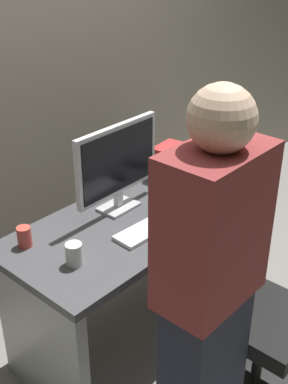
{
  "coord_description": "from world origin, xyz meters",
  "views": [
    {
      "loc": [
        -1.61,
        -1.49,
        2.04
      ],
      "look_at": [
        0.0,
        -0.05,
        0.9
      ],
      "focal_mm": 46.95,
      "sensor_mm": 36.0,
      "label": 1
    }
  ],
  "objects": [
    {
      "name": "office_chair",
      "position": [
        0.06,
        -0.68,
        0.43
      ],
      "size": [
        0.52,
        0.52,
        0.94
      ],
      "color": "black",
      "rests_on": "ground"
    },
    {
      "name": "mouse",
      "position": [
        0.25,
        -0.15,
        0.76
      ],
      "size": [
        0.06,
        0.1,
        0.03
      ],
      "primitive_type": "ellipsoid",
      "color": "black",
      "rests_on": "desk"
    },
    {
      "name": "wall_back",
      "position": [
        0.0,
        0.74,
        1.5
      ],
      "size": [
        6.4,
        0.1,
        3.0
      ],
      "primitive_type": "cube",
      "color": "#9E9384",
      "rests_on": "ground"
    },
    {
      "name": "monitor",
      "position": [
        -0.01,
        0.12,
        1.0
      ],
      "size": [
        0.54,
        0.14,
        0.46
      ],
      "color": "silver",
      "rests_on": "desk"
    },
    {
      "name": "cup_near_keyboard",
      "position": [
        -0.49,
        -0.08,
        0.8
      ],
      "size": [
        0.07,
        0.07,
        0.1
      ],
      "primitive_type": "cylinder",
      "color": "silver",
      "rests_on": "desk"
    },
    {
      "name": "person_at_desk",
      "position": [
        -0.38,
        -0.7,
        0.84
      ],
      "size": [
        0.4,
        0.24,
        1.64
      ],
      "color": "#262838",
      "rests_on": "ground"
    },
    {
      "name": "cell_phone",
      "position": [
        0.45,
        -0.19,
        0.75
      ],
      "size": [
        0.09,
        0.15,
        0.01
      ],
      "primitive_type": "cube",
      "rotation": [
        0.0,
        0.0,
        -0.12
      ],
      "color": "black",
      "rests_on": "desk"
    },
    {
      "name": "book_stack",
      "position": [
        0.45,
        0.17,
        0.85
      ],
      "size": [
        0.24,
        0.18,
        0.19
      ],
      "color": "#594C72",
      "rests_on": "desk"
    },
    {
      "name": "ground_plane",
      "position": [
        0.0,
        0.0,
        0.0
      ],
      "size": [
        9.0,
        9.0,
        0.0
      ],
      "primitive_type": "plane",
      "color": "gray"
    },
    {
      "name": "desk",
      "position": [
        0.0,
        0.0,
        0.51
      ],
      "size": [
        1.41,
        0.66,
        0.75
      ],
      "color": "#4C4C51",
      "rests_on": "ground"
    },
    {
      "name": "keyboard",
      "position": [
        -0.04,
        -0.14,
        0.76
      ],
      "size": [
        0.44,
        0.15,
        0.02
      ],
      "primitive_type": "cube",
      "rotation": [
        0.0,
        0.0,
        -0.05
      ],
      "color": "white",
      "rests_on": "desk"
    },
    {
      "name": "cup_by_monitor",
      "position": [
        -0.54,
        0.19,
        0.8
      ],
      "size": [
        0.07,
        0.07,
        0.1
      ],
      "primitive_type": "cylinder",
      "color": "#D84C3F",
      "rests_on": "desk"
    }
  ]
}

